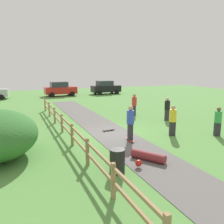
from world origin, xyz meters
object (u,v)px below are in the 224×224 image
at_px(trash_bin, 117,161).
at_px(skateboard_loose, 109,130).
at_px(parked_car_red, 60,89).
at_px(skater_riding, 130,121).
at_px(skater_fallen, 147,157).
at_px(bystander_green, 218,120).
at_px(bystander_yellow, 173,119).
at_px(bystander_red, 134,104).
at_px(parked_car_black, 106,87).
at_px(bystander_black, 167,108).

relative_size(trash_bin, skateboard_loose, 1.10).
bearing_deg(parked_car_red, skater_riding, -91.08).
bearing_deg(skater_fallen, bystander_green, 16.44).
relative_size(skateboard_loose, parked_car_red, 0.19).
height_order(trash_bin, skateboard_loose, trash_bin).
relative_size(skateboard_loose, bystander_yellow, 0.47).
relative_size(skater_fallen, bystander_yellow, 0.82).
distance_m(bystander_red, bystander_yellow, 5.86).
height_order(skater_riding, bystander_yellow, skater_riding).
bearing_deg(skater_riding, bystander_red, 60.05).
bearing_deg(bystander_red, bystander_green, -76.67).
xyz_separation_m(skateboard_loose, bystander_green, (5.24, -3.31, 0.81)).
bearing_deg(trash_bin, skater_riding, 55.55).
height_order(skater_fallen, bystander_yellow, bystander_yellow).
bearing_deg(trash_bin, skateboard_loose, 70.99).
distance_m(skater_fallen, bystander_yellow, 4.24).
xyz_separation_m(skater_fallen, parked_car_black, (7.57, 24.04, 0.76)).
relative_size(trash_bin, bystander_yellow, 0.52).
distance_m(trash_bin, bystander_yellow, 5.74).
relative_size(bystander_green, parked_car_black, 0.39).
height_order(skateboard_loose, parked_car_black, parked_car_black).
relative_size(trash_bin, skater_riding, 0.48).
xyz_separation_m(skateboard_loose, parked_car_black, (7.27, 19.10, 0.87)).
height_order(bystander_green, bystander_red, bystander_red).
height_order(bystander_yellow, parked_car_black, parked_car_black).
height_order(skater_riding, bystander_red, skater_riding).
xyz_separation_m(skater_riding, bystander_yellow, (2.67, 0.00, -0.11)).
bearing_deg(bystander_yellow, parked_car_black, 78.55).
bearing_deg(skater_fallen, bystander_yellow, 39.30).
bearing_deg(bystander_black, skateboard_loose, -167.75).
bearing_deg(bystander_red, skater_fallen, -114.85).
relative_size(bystander_green, parked_car_red, 0.39).
bearing_deg(bystander_red, parked_car_red, 100.73).
bearing_deg(parked_car_black, skater_riding, -108.12).
bearing_deg(skater_fallen, parked_car_black, 72.53).
distance_m(skater_riding, skateboard_loose, 2.51).
bearing_deg(skater_riding, skateboard_loose, 96.73).
xyz_separation_m(skateboard_loose, parked_car_red, (0.67, 19.10, 0.87)).
bearing_deg(bystander_green, parked_car_red, 101.53).
height_order(bystander_red, parked_car_black, parked_car_black).
distance_m(skater_riding, bystander_black, 5.84).
bearing_deg(parked_car_black, trash_bin, -110.44).
relative_size(trash_bin, bystander_red, 0.52).
relative_size(bystander_black, parked_car_red, 0.40).
distance_m(skateboard_loose, bystander_green, 6.25).
bearing_deg(bystander_green, trash_bin, -163.52).
bearing_deg(parked_car_red, trash_bin, -95.91).
bearing_deg(skater_fallen, trash_bin, -163.39).
bearing_deg(bystander_green, skater_fallen, -163.56).
distance_m(skater_riding, parked_car_red, 21.40).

